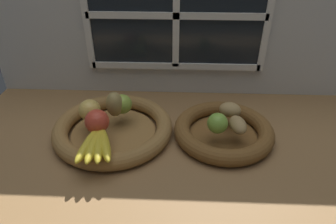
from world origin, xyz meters
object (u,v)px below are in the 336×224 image
object	(u,v)px
banana_bunch_front	(97,143)
apple_red_front	(97,121)
potato_back	(230,110)
lime_near	(218,123)
fruit_bowl_left	(113,128)
potato_small	(238,125)
apple_green_back	(122,104)
apple_golden_left	(90,110)
pear_brown	(115,104)
fruit_bowl_right	(223,131)

from	to	relation	value
banana_bunch_front	apple_red_front	bearing A→B (deg)	100.77
potato_back	lime_near	bearing A→B (deg)	-118.98
fruit_bowl_left	potato_small	size ratio (longest dim) A/B	4.69
apple_green_back	potato_small	xyz separation A→B (cm)	(36.49, -8.79, -1.07)
banana_bunch_front	potato_back	world-z (taller)	potato_back
apple_golden_left	pear_brown	world-z (taller)	pear_brown
potato_back	apple_green_back	bearing A→B (deg)	179.09
banana_bunch_front	potato_back	xyz separation A→B (cm)	(39.43, 17.74, 0.82)
fruit_bowl_right	apple_green_back	xyz separation A→B (cm)	(-33.03, 5.32, 5.95)
fruit_bowl_left	pear_brown	size ratio (longest dim) A/B	4.59
apple_red_front	pear_brown	xyz separation A→B (cm)	(3.54, 9.18, 0.52)
potato_back	potato_small	distance (cm)	8.33
fruit_bowl_left	potato_back	bearing A→B (deg)	7.20
potato_small	lime_near	size ratio (longest dim) A/B	1.31
apple_red_front	pear_brown	bearing A→B (deg)	68.93
apple_red_front	potato_back	bearing A→B (deg)	14.19
fruit_bowl_left	apple_red_front	xyz separation A→B (cm)	(-3.14, -5.56, 6.38)
banana_bunch_front	potato_small	xyz separation A→B (cm)	(40.73, 9.52, 0.66)
fruit_bowl_right	apple_golden_left	bearing A→B (deg)	179.08
banana_bunch_front	potato_small	world-z (taller)	potato_small
apple_red_front	potato_small	bearing A→B (deg)	2.85
lime_near	fruit_bowl_right	bearing A→B (deg)	56.31
apple_red_front	potato_small	xyz separation A→B (cm)	(42.14, 2.10, -1.48)
fruit_bowl_left	potato_small	distance (cm)	39.45
apple_golden_left	lime_near	world-z (taller)	apple_golden_left
potato_back	pear_brown	bearing A→B (deg)	-178.24
apple_red_front	apple_green_back	xyz separation A→B (cm)	(5.65, 10.88, -0.42)
fruit_bowl_left	banana_bunch_front	world-z (taller)	banana_bunch_front
banana_bunch_front	fruit_bowl_left	bearing A→B (deg)	82.41
potato_back	potato_small	bearing A→B (deg)	-81.03
apple_red_front	pear_brown	distance (cm)	9.85
potato_small	pear_brown	bearing A→B (deg)	169.61
apple_golden_left	banana_bunch_front	xyz separation A→B (cm)	(5.30, -13.66, -1.96)
fruit_bowl_right	lime_near	distance (cm)	7.71
apple_red_front	apple_green_back	distance (cm)	12.27
apple_green_back	lime_near	world-z (taller)	apple_green_back
apple_red_front	potato_small	distance (cm)	42.21
apple_golden_left	potato_back	distance (cm)	44.93
fruit_bowl_right	potato_back	distance (cm)	7.27
potato_small	lime_near	world-z (taller)	lime_near
apple_green_back	potato_back	bearing A→B (deg)	-0.91
lime_near	pear_brown	bearing A→B (deg)	166.42
apple_golden_left	potato_small	bearing A→B (deg)	-5.15
apple_green_back	apple_golden_left	xyz separation A→B (cm)	(-9.53, -4.64, 0.23)
pear_brown	banana_bunch_front	xyz separation A→B (cm)	(-2.13, -16.60, -2.66)
potato_small	apple_red_front	bearing A→B (deg)	-177.15
potato_small	banana_bunch_front	bearing A→B (deg)	-166.85
potato_small	potato_back	bearing A→B (deg)	98.97
pear_brown	lime_near	xyz separation A→B (cm)	(32.34, -7.81, -1.05)
potato_back	apple_golden_left	bearing A→B (deg)	-174.79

